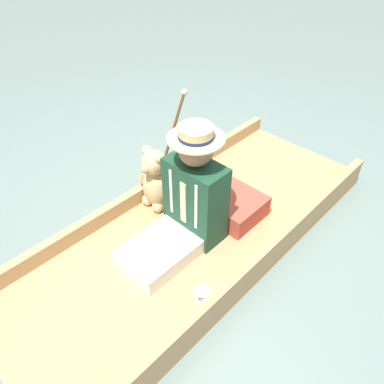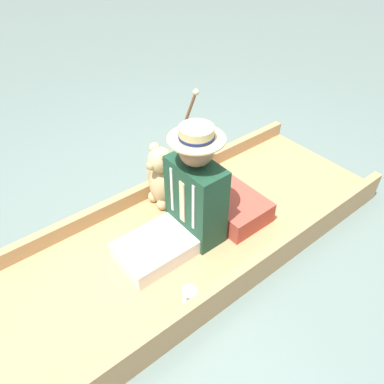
% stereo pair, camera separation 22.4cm
% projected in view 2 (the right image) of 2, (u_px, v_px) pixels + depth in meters
% --- Properties ---
extents(ground_plane, '(16.00, 16.00, 0.00)m').
position_uv_depth(ground_plane, '(197.00, 240.00, 2.58)').
color(ground_plane, slate).
extents(punt_boat, '(1.04, 2.72, 0.23)m').
position_uv_depth(punt_boat, '(197.00, 233.00, 2.54)').
color(punt_boat, tan).
rests_on(punt_boat, ground_plane).
extents(seat_cushion, '(0.50, 0.35, 0.15)m').
position_uv_depth(seat_cushion, '(230.00, 205.00, 2.57)').
color(seat_cushion, '#B24738').
rests_on(seat_cushion, punt_boat).
extents(seated_person, '(0.38, 0.71, 0.79)m').
position_uv_depth(seated_person, '(186.00, 203.00, 2.26)').
color(seated_person, white).
rests_on(seated_person, punt_boat).
extents(teddy_bear, '(0.33, 0.19, 0.47)m').
position_uv_depth(teddy_bear, '(161.00, 178.00, 2.57)').
color(teddy_bear, tan).
rests_on(teddy_bear, punt_boat).
extents(wine_glass, '(0.09, 0.09, 0.10)m').
position_uv_depth(wine_glass, '(190.00, 294.00, 2.02)').
color(wine_glass, silver).
rests_on(wine_glass, punt_boat).
extents(walking_cane, '(0.04, 0.38, 0.75)m').
position_uv_depth(walking_cane, '(180.00, 137.00, 2.57)').
color(walking_cane, brown).
rests_on(walking_cane, punt_boat).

